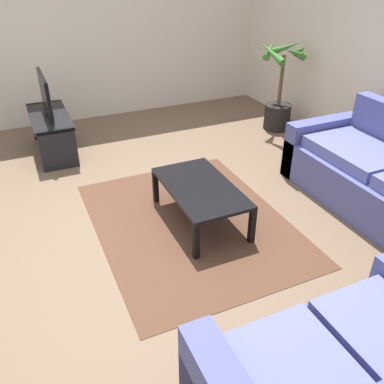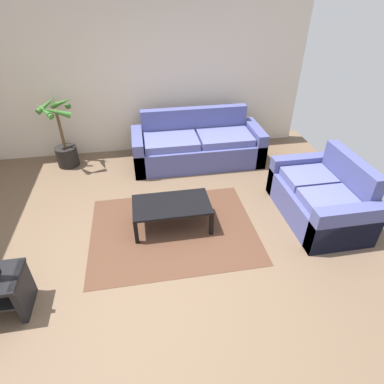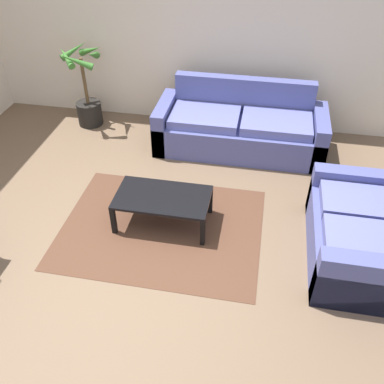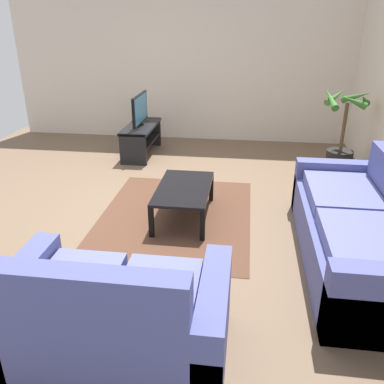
{
  "view_description": "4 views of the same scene",
  "coord_description": "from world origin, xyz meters",
  "px_view_note": "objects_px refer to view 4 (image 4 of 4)",
  "views": [
    {
      "loc": [
        3.06,
        -0.81,
        2.2
      ],
      "look_at": [
        0.56,
        0.32,
        0.55
      ],
      "focal_mm": 37.67,
      "sensor_mm": 36.0,
      "label": 1
    },
    {
      "loc": [
        -0.09,
        -2.78,
        2.87
      ],
      "look_at": [
        0.48,
        0.48,
        0.58
      ],
      "focal_mm": 29.58,
      "sensor_mm": 36.0,
      "label": 2
    },
    {
      "loc": [
        1.18,
        -2.84,
        3.23
      ],
      "look_at": [
        0.57,
        0.42,
        0.59
      ],
      "focal_mm": 39.34,
      "sensor_mm": 36.0,
      "label": 3
    },
    {
      "loc": [
        4.29,
        1.2,
        2.13
      ],
      "look_at": [
        0.64,
        0.71,
        0.51
      ],
      "focal_mm": 37.85,
      "sensor_mm": 36.0,
      "label": 4
    }
  ],
  "objects_px": {
    "tv_stand": "(141,135)",
    "coffee_table": "(184,191)",
    "couch_loveseat": "(115,318)",
    "couch_main": "(360,233)",
    "tv": "(140,109)",
    "potted_palm": "(341,144)"
  },
  "relations": [
    {
      "from": "couch_main",
      "to": "tv_stand",
      "type": "relative_size",
      "value": 2.08
    },
    {
      "from": "tv_stand",
      "to": "coffee_table",
      "type": "xyz_separation_m",
      "value": [
        2.14,
        1.03,
        0.01
      ]
    },
    {
      "from": "coffee_table",
      "to": "potted_palm",
      "type": "distance_m",
      "value": 2.58
    },
    {
      "from": "couch_loveseat",
      "to": "coffee_table",
      "type": "xyz_separation_m",
      "value": [
        -2.06,
        0.14,
        0.03
      ]
    },
    {
      "from": "tv",
      "to": "couch_main",
      "type": "bearing_deg",
      "value": 44.35
    },
    {
      "from": "couch_main",
      "to": "tv",
      "type": "distance_m",
      "value": 3.97
    },
    {
      "from": "tv",
      "to": "coffee_table",
      "type": "xyz_separation_m",
      "value": [
        2.14,
        1.03,
        -0.42
      ]
    },
    {
      "from": "couch_main",
      "to": "coffee_table",
      "type": "height_order",
      "value": "couch_main"
    },
    {
      "from": "potted_palm",
      "to": "couch_loveseat",
      "type": "bearing_deg",
      "value": -29.83
    },
    {
      "from": "tv_stand",
      "to": "potted_palm",
      "type": "xyz_separation_m",
      "value": [
        0.5,
        3.02,
        0.14
      ]
    },
    {
      "from": "couch_loveseat",
      "to": "tv",
      "type": "distance_m",
      "value": 4.32
    },
    {
      "from": "potted_palm",
      "to": "couch_main",
      "type": "bearing_deg",
      "value": -6.45
    },
    {
      "from": "couch_loveseat",
      "to": "tv_stand",
      "type": "distance_m",
      "value": 4.3
    },
    {
      "from": "tv_stand",
      "to": "coffee_table",
      "type": "bearing_deg",
      "value": 25.72
    },
    {
      "from": "tv",
      "to": "potted_palm",
      "type": "xyz_separation_m",
      "value": [
        0.5,
        3.02,
        -0.29
      ]
    },
    {
      "from": "couch_loveseat",
      "to": "potted_palm",
      "type": "relative_size",
      "value": 1.21
    },
    {
      "from": "couch_loveseat",
      "to": "potted_palm",
      "type": "bearing_deg",
      "value": 150.17
    },
    {
      "from": "potted_palm",
      "to": "coffee_table",
      "type": "bearing_deg",
      "value": -50.4
    },
    {
      "from": "tv_stand",
      "to": "tv",
      "type": "distance_m",
      "value": 0.43
    },
    {
      "from": "tv_stand",
      "to": "tv",
      "type": "relative_size",
      "value": 1.38
    },
    {
      "from": "coffee_table",
      "to": "potted_palm",
      "type": "height_order",
      "value": "potted_palm"
    },
    {
      "from": "tv_stand",
      "to": "coffee_table",
      "type": "height_order",
      "value": "tv_stand"
    }
  ]
}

